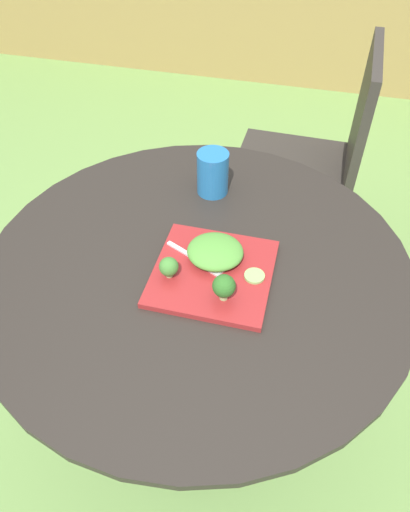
# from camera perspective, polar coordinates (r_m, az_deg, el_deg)

# --- Properties ---
(ground_plane) EXTENTS (12.00, 12.00, 0.00)m
(ground_plane) POSITION_cam_1_polar(r_m,az_deg,el_deg) (1.68, -0.61, -18.10)
(ground_plane) COLOR #70994C
(patio_table) EXTENTS (0.97, 0.97, 0.72)m
(patio_table) POSITION_cam_1_polar(r_m,az_deg,el_deg) (1.27, -0.78, -8.25)
(patio_table) COLOR #28231E
(patio_table) RESTS_ON ground_plane
(patio_chair) EXTENTS (0.45, 0.45, 0.90)m
(patio_chair) POSITION_cam_1_polar(r_m,az_deg,el_deg) (1.84, 13.51, 11.79)
(patio_chair) COLOR #332D28
(patio_chair) RESTS_ON ground_plane
(salad_plate) EXTENTS (0.25, 0.25, 0.01)m
(salad_plate) POSITION_cam_1_polar(r_m,az_deg,el_deg) (1.06, 0.93, -2.00)
(salad_plate) COLOR maroon
(salad_plate) RESTS_ON patio_table
(drinking_glass) EXTENTS (0.08, 0.08, 0.11)m
(drinking_glass) POSITION_cam_1_polar(r_m,az_deg,el_deg) (1.25, 0.91, 9.51)
(drinking_glass) COLOR #236BA8
(drinking_glass) RESTS_ON patio_table
(fork) EXTENTS (0.15, 0.08, 0.00)m
(fork) POSITION_cam_1_polar(r_m,az_deg,el_deg) (1.07, -0.66, -0.57)
(fork) COLOR silver
(fork) RESTS_ON salad_plate
(lettuce_mound) EXTENTS (0.13, 0.12, 0.04)m
(lettuce_mound) POSITION_cam_1_polar(r_m,az_deg,el_deg) (1.07, 1.21, 0.54)
(lettuce_mound) COLOR #519338
(lettuce_mound) RESTS_ON salad_plate
(broccoli_floret_0) EXTENTS (0.05, 0.05, 0.06)m
(broccoli_floret_0) POSITION_cam_1_polar(r_m,az_deg,el_deg) (0.97, 2.24, -3.59)
(broccoli_floret_0) COLOR #99B770
(broccoli_floret_0) RESTS_ON salad_plate
(broccoli_floret_1) EXTENTS (0.04, 0.04, 0.05)m
(broccoli_floret_1) POSITION_cam_1_polar(r_m,az_deg,el_deg) (1.02, -4.29, -1.28)
(broccoli_floret_1) COLOR #99B770
(broccoli_floret_1) RESTS_ON salad_plate
(cucumber_slice_0) EXTENTS (0.04, 0.04, 0.01)m
(cucumber_slice_0) POSITION_cam_1_polar(r_m,az_deg,el_deg) (1.04, 5.84, -2.34)
(cucumber_slice_0) COLOR #8EB766
(cucumber_slice_0) RESTS_ON salad_plate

